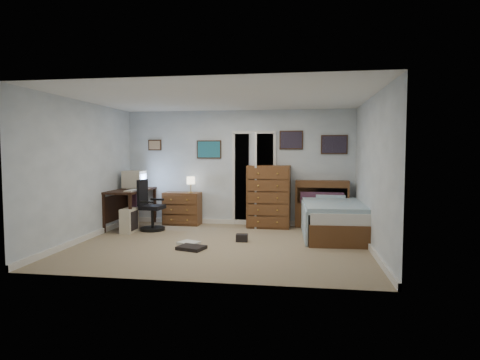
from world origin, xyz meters
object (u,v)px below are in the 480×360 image
Objects in this scene: computer_desk at (127,198)px; low_dresser at (182,208)px; tall_dresser at (269,196)px; bed at (333,218)px; office_chair at (150,211)px.

low_dresser is (1.08, 0.46, -0.26)m from computer_desk.
tall_dresser reaches higher than bed.
office_chair is 3.66m from bed.
office_chair is at bearing -162.01° from tall_dresser.
office_chair is at bearing -120.45° from low_dresser.
computer_desk is at bearing -154.68° from low_dresser.
tall_dresser is at bearing 150.26° from bed.
low_dresser is 1.93m from tall_dresser.
bed is at bearing -9.96° from low_dresser.
office_chair is 1.30× the size of low_dresser.
computer_desk is 3.02m from tall_dresser.
low_dresser and bed have the same top height.
low_dresser is at bearing -179.20° from tall_dresser.
tall_dresser is at bearing 8.75° from computer_desk.
computer_desk is 1.07× the size of tall_dresser.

